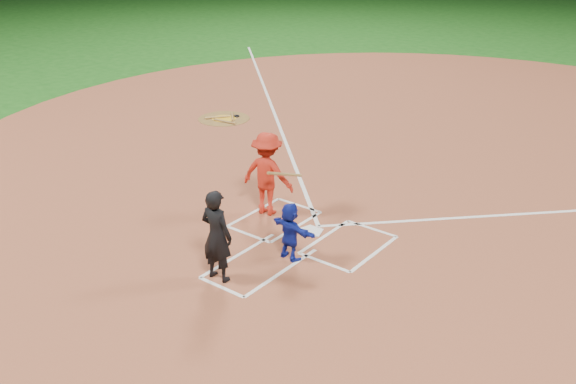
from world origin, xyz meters
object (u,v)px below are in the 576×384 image
Objects in this scene: on_deck_circle at (224,119)px; batter_at_plate at (267,174)px; home_plate at (310,231)px; catcher at (290,231)px; umpire at (217,236)px.

batter_at_plate reaches higher than on_deck_circle.
home_plate is 0.50× the size of catcher.
catcher is 1.57m from umpire.
on_deck_circle is (-6.98, 4.85, -0.00)m from home_plate.
catcher is at bearing -39.12° from batter_at_plate.
umpire reaches higher than home_plate.
umpire is at bearing -47.91° from on_deck_circle.
on_deck_circle is 9.51m from catcher.
home_plate is at bearing -99.26° from umpire.
catcher reaches higher than on_deck_circle.
batter_at_plate reaches higher than home_plate.
catcher is at bearing -39.42° from on_deck_circle.
catcher is (0.34, -1.17, 0.59)m from home_plate.
home_plate is 0.32× the size of batter_at_plate.
umpire is at bearing 75.39° from catcher.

